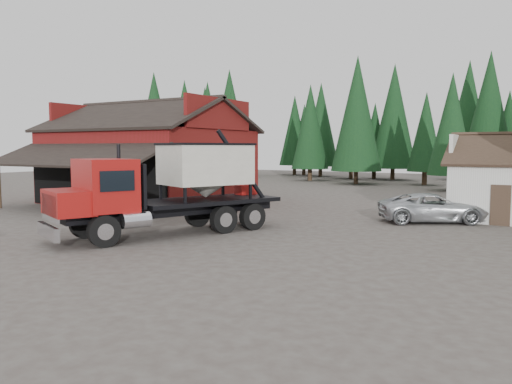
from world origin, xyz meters
The scene contains 8 objects.
ground centered at (0.00, 0.00, 0.00)m, with size 120.00×120.00×0.00m, color #473E38.
red_barn centered at (-11.00, 9.90, 2.69)m, with size 12.80×13.63×7.18m.
conifer_backdrop centered at (0.00, 42.00, 0.00)m, with size 76.00×16.00×16.00m, color black, non-canonical shape.
near_pine_a centered at (-22.00, 28.00, 6.39)m, with size 4.40×4.40×11.40m.
near_pine_b centered at (6.00, 30.00, 5.89)m, with size 3.96×3.96×10.40m.
near_pine_d centered at (-4.00, 34.00, 7.39)m, with size 5.28×5.28×13.40m.
feed_truck centered at (-0.81, 0.08, 2.17)m, with size 6.62×10.49×4.63m.
silver_car centered at (8.44, 9.50, 0.74)m, with size 2.45×5.32×1.48m, color #B9BDC2.
Camera 1 is at (13.33, -16.80, 3.76)m, focal length 35.00 mm.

